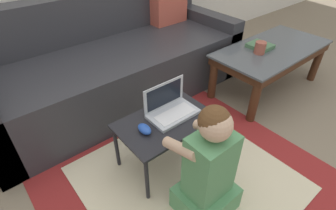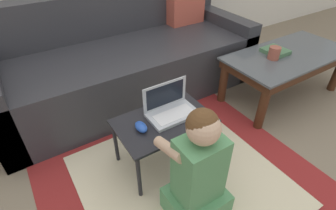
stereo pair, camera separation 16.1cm
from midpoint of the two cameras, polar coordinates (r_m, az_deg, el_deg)
name	(u,v)px [view 1 (the left image)]	position (r m, az deg, el deg)	size (l,w,h in m)	color
ground_plane	(194,164)	(1.81, 3.06, -12.85)	(16.00, 16.00, 0.00)	#7F705B
area_rug	(187,178)	(1.73, 1.30, -15.81)	(1.63, 1.63, 0.01)	maroon
couch	(116,63)	(2.38, -13.26, 8.74)	(2.22, 0.91, 0.84)	#2D2D33
coffee_table	(271,54)	(2.51, 19.89, 10.26)	(1.12, 0.54, 0.42)	#4C5156
laptop_desk	(166,125)	(1.62, -3.38, -4.57)	(0.59, 0.38, 0.35)	black
laptop	(171,109)	(1.62, -2.17, -1.05)	(0.31, 0.18, 0.19)	#B7BCC6
computer_mouse	(144,129)	(1.51, -8.21, -5.31)	(0.06, 0.10, 0.04)	#234CB2
person_seated	(208,171)	(1.37, 5.38, -14.19)	(0.30, 0.35, 0.71)	#518E5B
cup_on_table	(260,48)	(2.31, 17.53, 11.75)	(0.09, 0.09, 0.10)	#994C3D
book_on_table	(260,46)	(2.43, 17.62, 12.12)	(0.18, 0.19, 0.03)	#47704C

